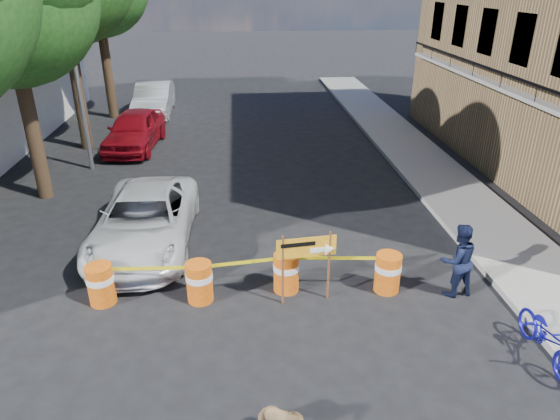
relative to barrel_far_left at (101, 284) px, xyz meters
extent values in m
plane|color=black|center=(3.64, -1.01, -0.47)|extent=(120.00, 120.00, 0.00)
cube|color=gray|center=(9.84, 4.99, -0.40)|extent=(2.40, 40.00, 0.15)
cylinder|color=#332316|center=(-3.16, 5.99, 1.91)|extent=(0.44, 0.44, 4.76)
cylinder|color=#332316|center=(-3.16, 10.99, 2.19)|extent=(0.44, 0.44, 5.32)
cylinder|color=#332316|center=(-3.16, 15.99, 1.99)|extent=(0.44, 0.44, 4.93)
cylinder|color=gray|center=(-2.36, 8.49, 3.53)|extent=(0.16, 0.16, 8.00)
cylinder|color=#D4490C|center=(0.00, 0.00, -0.02)|extent=(0.56, 0.56, 0.90)
cylinder|color=white|center=(0.00, 0.00, 0.13)|extent=(0.58, 0.58, 0.14)
cylinder|color=#D4490C|center=(2.08, -0.09, -0.02)|extent=(0.56, 0.56, 0.90)
cylinder|color=white|center=(2.08, -0.09, 0.13)|extent=(0.58, 0.58, 0.14)
cylinder|color=#D4490C|center=(3.96, 0.14, -0.02)|extent=(0.56, 0.56, 0.90)
cylinder|color=white|center=(3.96, 0.14, 0.13)|extent=(0.58, 0.58, 0.14)
cylinder|color=#D4490C|center=(6.19, -0.07, -0.02)|extent=(0.56, 0.56, 0.90)
cylinder|color=white|center=(6.19, -0.07, 0.13)|extent=(0.58, 0.58, 0.14)
cylinder|color=#592D19|center=(3.84, -0.36, 0.34)|extent=(0.05, 0.05, 1.63)
cylinder|color=#592D19|center=(4.83, -0.25, 0.34)|extent=(0.05, 0.05, 1.63)
cube|color=orange|center=(4.33, -0.31, 0.84)|extent=(1.26, 0.17, 0.45)
cube|color=white|center=(4.59, -0.30, 0.76)|extent=(0.36, 0.05, 0.11)
cone|color=white|center=(4.83, -0.27, 0.76)|extent=(0.22, 0.26, 0.24)
cube|color=black|center=(4.16, -0.35, 0.93)|extent=(0.72, 0.09, 0.09)
imported|color=black|center=(7.62, -0.32, 0.37)|extent=(0.91, 0.76, 1.69)
imported|color=#1514A9|center=(8.44, -2.47, 0.44)|extent=(0.64, 0.96, 1.82)
imported|color=silver|center=(0.56, 2.49, 0.24)|extent=(2.45, 5.15, 1.42)
imported|color=maroon|center=(-1.16, 10.84, 0.29)|extent=(2.19, 4.63, 1.53)
imported|color=#BBBCC3|center=(-1.16, 16.31, 0.33)|extent=(1.79, 4.87, 1.59)
camera|label=1|loc=(3.03, -9.18, 5.89)|focal=32.00mm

